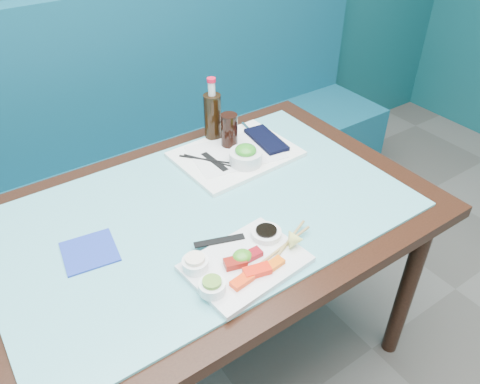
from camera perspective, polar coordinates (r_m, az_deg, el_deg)
booth_bench at (r=2.28m, az=-14.98°, el=1.34°), size 3.00×0.56×1.17m
dining_table at (r=1.48m, az=-4.31°, el=-4.99°), size 1.40×0.90×0.75m
glass_top at (r=1.43m, az=-4.47°, el=-2.38°), size 1.22×0.76×0.01m
sashimi_plate at (r=1.24m, az=0.71°, el=-8.73°), size 0.32×0.25×0.02m
salmon_left at (r=1.18m, az=0.27°, el=-10.77°), size 0.06×0.04×0.01m
salmon_mid at (r=1.20m, az=2.11°, el=-9.58°), size 0.08×0.05×0.02m
salmon_right at (r=1.22m, az=4.15°, el=-8.79°), size 0.06×0.03×0.01m
tuna_left at (r=1.22m, az=-0.58°, el=-8.61°), size 0.06×0.05×0.02m
tuna_right at (r=1.25m, az=1.53°, el=-7.61°), size 0.05×0.03×0.02m
seaweed_garnish at (r=1.23m, az=0.25°, el=-7.83°), size 0.06×0.06×0.03m
ramekin_wasabi at (r=1.16m, az=-3.41°, el=-11.49°), size 0.09×0.09×0.03m
wasabi_fill at (r=1.15m, az=-3.44°, el=-10.87°), size 0.05×0.05×0.01m
ramekin_ginger at (r=1.22m, az=-5.48°, el=-8.74°), size 0.08×0.08×0.03m
ginger_fill at (r=1.20m, az=-5.53°, el=-8.09°), size 0.06×0.06×0.01m
soy_dish at (r=1.31m, az=3.22°, el=-5.05°), size 0.10×0.10×0.02m
soy_fill at (r=1.30m, az=3.23°, el=-4.68°), size 0.08×0.08×0.01m
lemon_wedge at (r=1.27m, az=6.88°, el=-5.78°), size 0.06×0.06×0.05m
chopstick_sleeve at (r=1.29m, az=-2.54°, el=-5.95°), size 0.14×0.07×0.00m
wooden_chopstick_a at (r=1.28m, az=5.17°, el=-6.71°), size 0.23×0.05×0.01m
wooden_chopstick_b at (r=1.28m, az=5.52°, el=-6.52°), size 0.22×0.10×0.01m
serving_tray at (r=1.66m, az=-0.53°, el=4.62°), size 0.42×0.32×0.02m
paper_placemat at (r=1.66m, az=-0.53°, el=4.87°), size 0.34×0.27×0.00m
seaweed_bowl at (r=1.59m, az=0.70°, el=4.24°), size 0.14×0.14×0.05m
seaweed_salad at (r=1.57m, az=0.70°, el=5.12°), size 0.09×0.09×0.04m
cola_glass at (r=1.67m, az=-1.32°, el=7.54°), size 0.08×0.08×0.12m
navy_pouch at (r=1.72m, az=3.21°, el=6.41°), size 0.10×0.20×0.01m
fork at (r=1.79m, az=1.00°, el=7.72°), size 0.03×0.10×0.01m
black_chopstick_a at (r=1.61m, az=-3.25°, el=3.70°), size 0.12×0.20×0.01m
black_chopstick_b at (r=1.61m, az=-3.01°, el=3.80°), size 0.18×0.20×0.01m
tray_sleeve at (r=1.61m, az=-3.13°, el=3.71°), size 0.03×0.14×0.00m
cola_bottle_body at (r=1.72m, az=-3.34°, el=8.98°), size 0.08×0.08×0.18m
cola_bottle_neck at (r=1.67m, az=-3.48°, el=12.48°), size 0.03×0.03×0.05m
cola_bottle_cap at (r=1.66m, az=-3.52°, el=13.48°), size 0.04×0.04×0.01m
blue_napkin at (r=1.35m, az=-17.87°, el=-6.93°), size 0.16×0.16×0.01m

